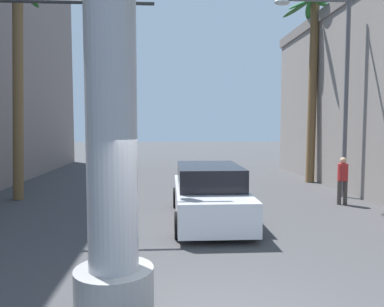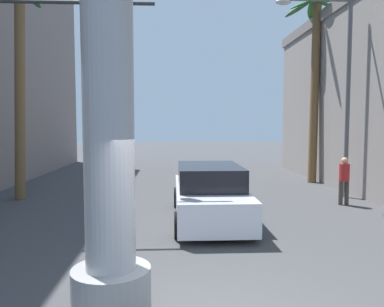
# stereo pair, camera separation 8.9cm
# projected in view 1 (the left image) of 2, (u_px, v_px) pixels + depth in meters

# --- Properties ---
(ground_plane) EXTENTS (90.66, 90.66, 0.00)m
(ground_plane) POSITION_uv_depth(u_px,v_px,m) (184.00, 194.00, 14.69)
(ground_plane) COLOR #424244
(street_lamp) EXTENTS (2.82, 0.28, 7.32)m
(street_lamp) POSITION_uv_depth(u_px,v_px,m) (335.00, 77.00, 13.69)
(street_lamp) COLOR #59595E
(street_lamp) RESTS_ON ground
(traffic_light_mast) EXTENTS (5.08, 0.32, 6.04)m
(traffic_light_mast) POSITION_uv_depth(u_px,v_px,m) (23.00, 66.00, 9.92)
(traffic_light_mast) COLOR #333333
(traffic_light_mast) RESTS_ON ground
(car_lead) EXTENTS (2.01, 4.91, 1.56)m
(car_lead) POSITION_uv_depth(u_px,v_px,m) (209.00, 194.00, 10.62)
(car_lead) COLOR black
(car_lead) RESTS_ON ground
(palm_tree_mid_right) EXTENTS (2.72, 2.79, 8.52)m
(palm_tree_mid_right) POSITION_uv_depth(u_px,v_px,m) (312.00, 77.00, 17.52)
(palm_tree_mid_right) COLOR brown
(palm_tree_mid_right) RESTS_ON ground
(palm_tree_mid_left) EXTENTS (2.98, 3.07, 7.96)m
(palm_tree_mid_left) POSITION_uv_depth(u_px,v_px,m) (16.00, 65.00, 13.34)
(palm_tree_mid_left) COLOR brown
(palm_tree_mid_left) RESTS_ON ground
(pedestrian_mid_right) EXTENTS (0.36, 0.36, 1.61)m
(pedestrian_mid_right) POSITION_uv_depth(u_px,v_px,m) (343.00, 177.00, 12.62)
(pedestrian_mid_right) COLOR #3F3833
(pedestrian_mid_right) RESTS_ON ground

